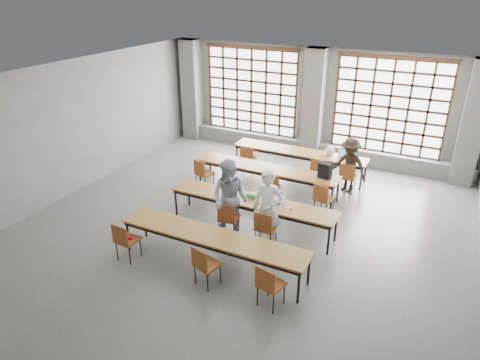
# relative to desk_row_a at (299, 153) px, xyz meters

# --- Properties ---
(floor) EXTENTS (11.00, 11.00, 0.00)m
(floor) POSITION_rel_desk_row_a_xyz_m (-0.11, -3.73, -0.66)
(floor) COLOR #4D4E4B
(floor) RESTS_ON ground
(ceiling) EXTENTS (11.00, 11.00, 0.00)m
(ceiling) POSITION_rel_desk_row_a_xyz_m (-0.11, -3.73, 2.84)
(ceiling) COLOR silver
(ceiling) RESTS_ON floor
(wall_back) EXTENTS (10.00, 0.00, 10.00)m
(wall_back) POSITION_rel_desk_row_a_xyz_m (-0.11, 1.77, 1.09)
(wall_back) COLOR #5C5C59
(wall_back) RESTS_ON floor
(wall_front) EXTENTS (10.00, 0.00, 10.00)m
(wall_front) POSITION_rel_desk_row_a_xyz_m (-0.11, -9.23, 1.09)
(wall_front) COLOR #5C5C59
(wall_front) RESTS_ON floor
(wall_left) EXTENTS (0.00, 11.00, 11.00)m
(wall_left) POSITION_rel_desk_row_a_xyz_m (-5.11, -3.73, 1.09)
(wall_left) COLOR #5C5C59
(wall_left) RESTS_ON floor
(column_left) EXTENTS (0.60, 0.55, 3.50)m
(column_left) POSITION_rel_desk_row_a_xyz_m (-4.61, 1.49, 1.09)
(column_left) COLOR #5C5C59
(column_left) RESTS_ON floor
(column_mid) EXTENTS (0.60, 0.55, 3.50)m
(column_mid) POSITION_rel_desk_row_a_xyz_m (-0.11, 1.49, 1.09)
(column_mid) COLOR #5C5C59
(column_mid) RESTS_ON floor
(column_right) EXTENTS (0.60, 0.55, 3.50)m
(column_right) POSITION_rel_desk_row_a_xyz_m (4.39, 1.49, 1.09)
(column_right) COLOR #5C5C59
(column_right) RESTS_ON floor
(window_left) EXTENTS (3.32, 0.12, 3.00)m
(window_left) POSITION_rel_desk_row_a_xyz_m (-2.36, 1.69, 1.24)
(window_left) COLOR white
(window_left) RESTS_ON wall_back
(window_right) EXTENTS (3.32, 0.12, 3.00)m
(window_right) POSITION_rel_desk_row_a_xyz_m (2.14, 1.69, 1.24)
(window_right) COLOR white
(window_right) RESTS_ON wall_back
(sill_ledge) EXTENTS (9.80, 0.35, 0.50)m
(sill_ledge) POSITION_rel_desk_row_a_xyz_m (-0.11, 1.57, -0.41)
(sill_ledge) COLOR #5C5C59
(sill_ledge) RESTS_ON floor
(desk_row_a) EXTENTS (4.00, 0.70, 0.73)m
(desk_row_a) POSITION_rel_desk_row_a_xyz_m (0.00, 0.00, 0.00)
(desk_row_a) COLOR brown
(desk_row_a) RESTS_ON floor
(desk_row_b) EXTENTS (4.00, 0.70, 0.73)m
(desk_row_b) POSITION_rel_desk_row_a_xyz_m (-0.40, -1.56, 0.00)
(desk_row_b) COLOR brown
(desk_row_b) RESTS_ON floor
(desk_row_c) EXTENTS (4.00, 0.70, 0.73)m
(desk_row_c) POSITION_rel_desk_row_a_xyz_m (0.05, -3.43, 0.00)
(desk_row_c) COLOR brown
(desk_row_c) RESTS_ON floor
(desk_row_d) EXTENTS (4.00, 0.70, 0.73)m
(desk_row_d) POSITION_rel_desk_row_a_xyz_m (-0.01, -5.16, 0.00)
(desk_row_d) COLOR brown
(desk_row_d) RESTS_ON floor
(chair_back_left) EXTENTS (0.48, 0.49, 0.88)m
(chair_back_left) POSITION_rel_desk_row_a_xyz_m (-1.39, -0.63, -0.13)
(chair_back_left) COLOR brown
(chair_back_left) RESTS_ON floor
(chair_back_mid) EXTENTS (0.44, 0.45, 0.88)m
(chair_back_mid) POSITION_rel_desk_row_a_xyz_m (0.80, -0.63, -0.13)
(chair_back_mid) COLOR brown
(chair_back_mid) RESTS_ON floor
(chair_back_right) EXTENTS (0.43, 0.43, 0.88)m
(chair_back_right) POSITION_rel_desk_row_a_xyz_m (1.60, -0.63, -0.13)
(chair_back_right) COLOR brown
(chair_back_right) RESTS_ON floor
(chair_mid_left) EXTENTS (0.51, 0.51, 0.88)m
(chair_mid_left) POSITION_rel_desk_row_a_xyz_m (-2.02, -2.18, -0.13)
(chair_mid_left) COLOR brown
(chair_mid_left) RESTS_ON floor
(chair_mid_centre) EXTENTS (0.52, 0.52, 0.88)m
(chair_mid_centre) POSITION_rel_desk_row_a_xyz_m (0.02, -2.18, -0.13)
(chair_mid_centre) COLOR maroon
(chair_mid_centre) RESTS_ON floor
(chair_mid_right) EXTENTS (0.51, 0.52, 0.88)m
(chair_mid_right) POSITION_rel_desk_row_a_xyz_m (1.38, -2.18, -0.13)
(chair_mid_right) COLOR brown
(chair_mid_right) RESTS_ON floor
(chair_front_left) EXTENTS (0.47, 0.48, 0.88)m
(chair_front_left) POSITION_rel_desk_row_a_xyz_m (-0.24, -4.06, -0.13)
(chair_front_left) COLOR maroon
(chair_front_left) RESTS_ON floor
(chair_front_right) EXTENTS (0.43, 0.44, 0.88)m
(chair_front_right) POSITION_rel_desk_row_a_xyz_m (0.65, -4.06, -0.13)
(chair_front_right) COLOR brown
(chair_front_right) RESTS_ON floor
(chair_near_left) EXTENTS (0.43, 0.44, 0.88)m
(chair_near_left) POSITION_rel_desk_row_a_xyz_m (-1.71, -5.79, -0.13)
(chair_near_left) COLOR brown
(chair_near_left) RESTS_ON floor
(chair_near_mid) EXTENTS (0.52, 0.52, 0.88)m
(chair_near_mid) POSITION_rel_desk_row_a_xyz_m (0.17, -5.78, -0.13)
(chair_near_mid) COLOR brown
(chair_near_mid) RESTS_ON floor
(chair_near_right) EXTENTS (0.50, 0.50, 0.88)m
(chair_near_right) POSITION_rel_desk_row_a_xyz_m (1.47, -5.78, -0.13)
(chair_near_right) COLOR brown
(chair_near_right) RESTS_ON floor
(student_male) EXTENTS (0.70, 0.50, 1.77)m
(student_male) POSITION_rel_desk_row_a_xyz_m (0.65, -3.93, 0.22)
(student_male) COLOR silver
(student_male) RESTS_ON floor
(student_female) EXTENTS (0.89, 0.70, 1.82)m
(student_female) POSITION_rel_desk_row_a_xyz_m (-0.25, -3.93, 0.25)
(student_female) COLOR navy
(student_female) RESTS_ON floor
(student_back) EXTENTS (1.13, 0.87, 1.54)m
(student_back) POSITION_rel_desk_row_a_xyz_m (1.60, -0.50, 0.11)
(student_back) COLOR black
(student_back) RESTS_ON floor
(laptop_front) EXTENTS (0.43, 0.39, 0.26)m
(laptop_front) POSITION_rel_desk_row_a_xyz_m (0.62, -3.33, 0.13)
(laptop_front) COLOR silver
(laptop_front) RESTS_ON desk_row_c
(laptop_back) EXTENTS (0.46, 0.43, 0.26)m
(laptop_back) POSITION_rel_desk_row_a_xyz_m (1.32, 0.10, 0.13)
(laptop_back) COLOR #ADADB2
(laptop_back) RESTS_ON desk_row_a
(mouse) EXTENTS (0.10, 0.07, 0.04)m
(mouse) POSITION_rel_desk_row_a_xyz_m (1.00, -3.45, 0.08)
(mouse) COLOR silver
(mouse) RESTS_ON desk_row_c
(green_box) EXTENTS (0.25, 0.10, 0.09)m
(green_box) POSITION_rel_desk_row_a_xyz_m (0.00, -3.35, 0.11)
(green_box) COLOR #307C28
(green_box) RESTS_ON desk_row_c
(phone) EXTENTS (0.13, 0.06, 0.01)m
(phone) POSITION_rel_desk_row_a_xyz_m (0.23, -3.53, 0.07)
(phone) COLOR black
(phone) RESTS_ON desk_row_c
(paper_sheet_a) EXTENTS (0.31, 0.23, 0.00)m
(paper_sheet_a) POSITION_rel_desk_row_a_xyz_m (-1.00, -1.51, 0.07)
(paper_sheet_a) COLOR white
(paper_sheet_a) RESTS_ON desk_row_b
(paper_sheet_b) EXTENTS (0.33, 0.26, 0.00)m
(paper_sheet_b) POSITION_rel_desk_row_a_xyz_m (-0.70, -1.61, 0.07)
(paper_sheet_b) COLOR white
(paper_sheet_b) RESTS_ON desk_row_b
(paper_sheet_c) EXTENTS (0.35, 0.30, 0.00)m
(paper_sheet_c) POSITION_rel_desk_row_a_xyz_m (-0.30, -1.56, 0.07)
(paper_sheet_c) COLOR silver
(paper_sheet_c) RESTS_ON desk_row_b
(backpack) EXTENTS (0.35, 0.25, 0.40)m
(backpack) POSITION_rel_desk_row_a_xyz_m (1.20, -1.51, 0.27)
(backpack) COLOR black
(backpack) RESTS_ON desk_row_b
(plastic_bag) EXTENTS (0.31, 0.28, 0.29)m
(plastic_bag) POSITION_rel_desk_row_a_xyz_m (0.90, 0.05, 0.21)
(plastic_bag) COLOR silver
(plastic_bag) RESTS_ON desk_row_a
(red_pouch) EXTENTS (0.22, 0.16, 0.06)m
(red_pouch) POSITION_rel_desk_row_a_xyz_m (-1.71, -5.71, -0.16)
(red_pouch) COLOR maroon
(red_pouch) RESTS_ON chair_near_left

